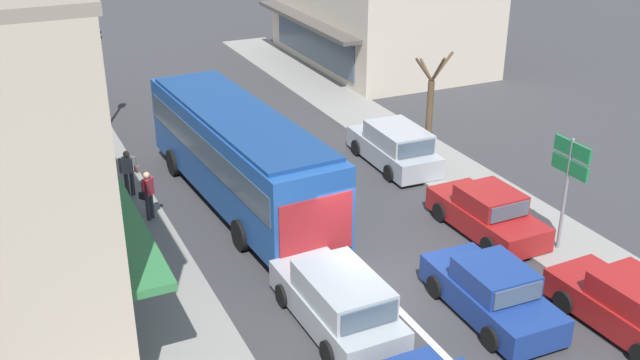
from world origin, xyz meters
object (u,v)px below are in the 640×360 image
pedestrian_with_handbag_near (148,193)px  wagon_queue_far_back (338,301)px  parked_sedan_kerb_second (487,213)px  street_tree_right (430,113)px  traffic_light_downstreet (100,61)px  directional_road_sign (569,168)px  parked_sedan_kerb_front (629,307)px  sedan_behind_bus_mid (492,293)px  pedestrian_browsing_midblock (129,170)px  parked_wagon_kerb_third (395,147)px  city_bus (239,151)px

pedestrian_with_handbag_near → wagon_queue_far_back: bearing=-69.0°
parked_sedan_kerb_second → street_tree_right: bearing=76.5°
parked_sedan_kerb_second → pedestrian_with_handbag_near: bearing=151.5°
traffic_light_downstreet → pedestrian_with_handbag_near: traffic_light_downstreet is taller
directional_road_sign → street_tree_right: 7.43m
wagon_queue_far_back → street_tree_right: street_tree_right is taller
parked_sedan_kerb_front → directional_road_sign: 4.47m
directional_road_sign → pedestrian_with_handbag_near: 12.79m
wagon_queue_far_back → sedan_behind_bus_mid: 3.98m
street_tree_right → wagon_queue_far_back: bearing=-134.0°
pedestrian_browsing_midblock → parked_sedan_kerb_second: bearing=-36.8°
parked_wagon_kerb_third → directional_road_sign: 8.10m
pedestrian_with_handbag_near → traffic_light_downstreet: bearing=87.3°
traffic_light_downstreet → parked_sedan_kerb_front: bearing=-66.4°
parked_sedan_kerb_front → traffic_light_downstreet: 22.55m
parked_sedan_kerb_second → directional_road_sign: directional_road_sign is taller
city_bus → pedestrian_browsing_midblock: (-3.31, 1.89, -0.81)m
city_bus → sedan_behind_bus_mid: 9.76m
city_bus → traffic_light_downstreet: (-2.67, 9.60, 0.97)m
directional_road_sign → pedestrian_browsing_midblock: (-10.77, 9.05, -1.64)m
parked_wagon_kerb_third → pedestrian_browsing_midblock: size_ratio=2.79×
wagon_queue_far_back → pedestrian_with_handbag_near: pedestrian_with_handbag_near is taller
directional_road_sign → pedestrian_browsing_midblock: 14.16m
wagon_queue_far_back → directional_road_sign: size_ratio=1.26×
parked_sedan_kerb_front → directional_road_sign: (1.16, 3.81, 2.04)m
parked_sedan_kerb_front → directional_road_sign: bearing=73.1°
directional_road_sign → parked_sedan_kerb_front: bearing=-106.9°
wagon_queue_far_back → pedestrian_with_handbag_near: (-2.94, 7.63, 0.32)m
wagon_queue_far_back → directional_road_sign: (7.65, 0.65, 1.96)m
wagon_queue_far_back → parked_sedan_kerb_second: 6.91m
parked_sedan_kerb_front → parked_wagon_kerb_third: 11.59m
pedestrian_with_handbag_near → parked_sedan_kerb_front: bearing=-48.9°
parked_wagon_kerb_third → wagon_queue_far_back: bearing=-127.9°
city_bus → directional_road_sign: bearing=-43.8°
parked_sedan_kerb_front → pedestrian_browsing_midblock: bearing=126.8°
parked_wagon_kerb_third → pedestrian_browsing_midblock: 9.76m
sedan_behind_bus_mid → pedestrian_with_handbag_near: (-6.73, 8.82, 0.40)m
city_bus → pedestrian_browsing_midblock: city_bus is taller
parked_wagon_kerb_third → traffic_light_downstreet: size_ratio=1.08×
street_tree_right → pedestrian_browsing_midblock: street_tree_right is taller
wagon_queue_far_back → parked_sedan_kerb_second: wagon_queue_far_back is taller
traffic_light_downstreet → city_bus: bearing=-74.4°
parked_sedan_kerb_second → parked_wagon_kerb_third: parked_wagon_kerb_third is taller
wagon_queue_far_back → sedan_behind_bus_mid: size_ratio=1.07×
wagon_queue_far_back → street_tree_right: 11.25m
parked_sedan_kerb_second → pedestrian_with_handbag_near: size_ratio=2.60×
street_tree_right → pedestrian_with_handbag_near: bearing=-177.8°
pedestrian_browsing_midblock → sedan_behind_bus_mid: bearing=-57.6°
city_bus → wagon_queue_far_back: 7.89m
sedan_behind_bus_mid → street_tree_right: bearing=66.8°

